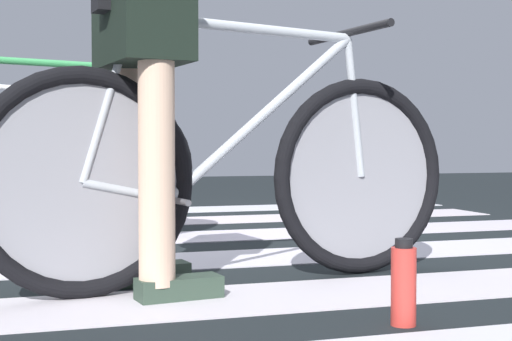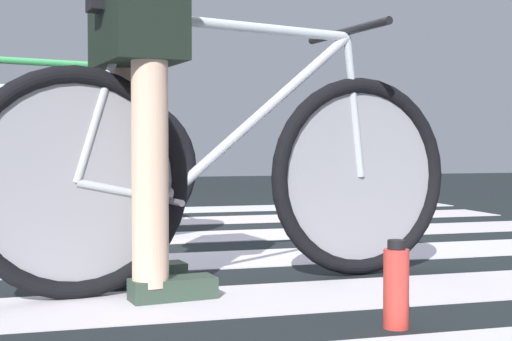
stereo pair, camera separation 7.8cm
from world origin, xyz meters
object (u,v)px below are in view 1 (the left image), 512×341
(cyclist_1_of_3, at_px, (144,89))
(bicycle_2_of_3, at_px, (14,163))
(bicycle_1_of_3, at_px, (233,171))
(water_bottle, at_px, (404,284))

(cyclist_1_of_3, relative_size, bicycle_2_of_3, 0.58)
(bicycle_1_of_3, xyz_separation_m, cyclist_1_of_3, (-0.31, -0.05, 0.26))
(cyclist_1_of_3, distance_m, water_bottle, 1.01)
(bicycle_2_of_3, bearing_deg, cyclist_1_of_3, -75.07)
(bicycle_2_of_3, distance_m, water_bottle, 2.21)
(cyclist_1_of_3, height_order, water_bottle, cyclist_1_of_3)
(bicycle_1_of_3, distance_m, water_bottle, 0.77)
(bicycle_1_of_3, relative_size, cyclist_1_of_3, 1.72)
(water_bottle, bearing_deg, bicycle_1_of_3, 112.54)
(bicycle_2_of_3, bearing_deg, water_bottle, -65.23)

